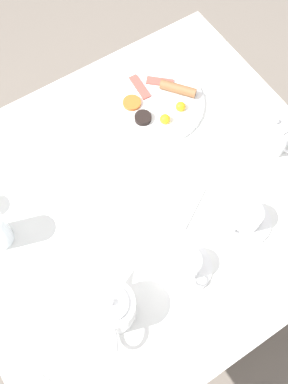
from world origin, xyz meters
name	(u,v)px	position (x,y,z in m)	size (l,w,h in m)	color
ground_plane	(144,265)	(0.00, 0.00, 0.00)	(8.00, 8.00, 0.00)	#70665B
table	(144,204)	(0.00, 0.00, 0.64)	(1.09, 0.98, 0.71)	white
breakfast_plate	(158,103)	(-0.21, -0.24, 0.72)	(0.30, 0.30, 0.04)	white
teapot_near	(271,134)	(-0.40, 0.06, 0.76)	(0.12, 0.19, 0.13)	white
teapot_far	(112,308)	(0.24, 0.23, 0.76)	(0.12, 0.19, 0.13)	white
teacup_with_saucer_left	(246,218)	(-0.19, 0.22, 0.73)	(0.15, 0.15, 0.06)	white
teacup_with_saucer_right	(185,265)	(0.03, 0.23, 0.73)	(0.15, 0.15, 0.06)	white
napkin_folded	(179,202)	(-0.07, 0.07, 0.71)	(0.17, 0.15, 0.01)	white
knife_by_plate	(58,245)	(0.27, 0.00, 0.71)	(0.19, 0.09, 0.00)	silver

